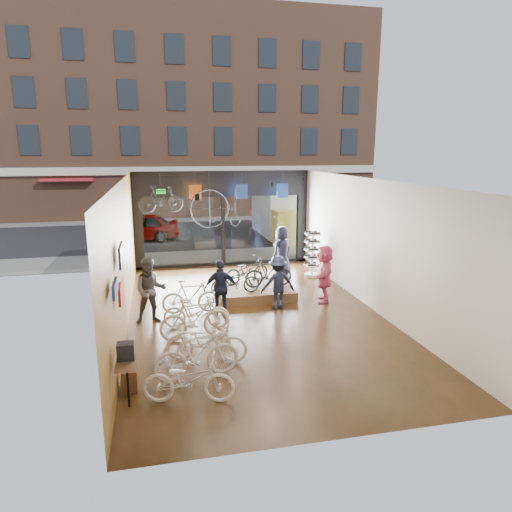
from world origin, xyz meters
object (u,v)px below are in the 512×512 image
object	(u,v)px
penny_farthing	(218,210)
floor_bike_5	(191,297)
display_bike_mid	(268,273)
hung_bike	(161,199)
display_bike_right	(247,270)
customer_4	(282,251)
box_truck	(284,215)
customer_3	(278,283)
display_platform	(254,292)
floor_bike_4	(196,311)
customer_2	(221,288)
customer_5	(324,273)
floor_bike_0	(189,380)
floor_bike_3	(195,318)
floor_bike_1	(197,354)
sunglasses_rack	(312,254)
display_bike_left	(235,281)
customer_1	(150,291)
floor_bike_2	(206,341)
street_car	(138,227)

from	to	relation	value
penny_farthing	floor_bike_5	bearing A→B (deg)	-109.49
display_bike_mid	hung_bike	size ratio (longest dim) A/B	0.99
display_bike_right	hung_bike	size ratio (longest dim) A/B	1.03
customer_4	box_truck	bearing A→B (deg)	-140.21
box_truck	customer_3	size ratio (longest dim) A/B	4.04
display_platform	floor_bike_4	bearing A→B (deg)	-131.65
floor_bike_5	customer_2	size ratio (longest dim) A/B	1.02
customer_4	customer_5	distance (m)	3.27
floor_bike_5	customer_4	world-z (taller)	customer_4
box_truck	penny_farthing	xyz separation A→B (m)	(-4.44, -6.78, 1.23)
display_bike_right	customer_5	size ratio (longest dim) A/B	0.92
floor_bike_0	floor_bike_3	bearing A→B (deg)	4.25
customer_5	floor_bike_1	bearing A→B (deg)	-26.68
floor_bike_3	penny_farthing	xyz separation A→B (m)	(1.37, 5.60, 1.96)
floor_bike_3	sunglasses_rack	bearing A→B (deg)	-51.47
display_bike_left	hung_bike	world-z (taller)	hung_bike
penny_farthing	sunglasses_rack	bearing A→B (deg)	-11.75
display_bike_right	display_bike_left	bearing A→B (deg)	132.69
display_bike_left	customer_2	world-z (taller)	customer_2
customer_1	customer_3	distance (m)	3.66
floor_bike_1	display_bike_mid	bearing A→B (deg)	-37.14
floor_bike_5	hung_bike	bearing A→B (deg)	12.33
floor_bike_2	penny_farthing	distance (m)	7.31
floor_bike_0	display_bike_right	xyz separation A→B (m)	(2.39, 6.49, 0.28)
customer_3	floor_bike_4	bearing A→B (deg)	17.50
display_platform	penny_farthing	world-z (taller)	penny_farthing
street_car	display_bike_mid	size ratio (longest dim) A/B	2.67
street_car	display_bike_left	bearing A→B (deg)	16.37
floor_bike_0	penny_farthing	size ratio (longest dim) A/B	0.97
floor_bike_4	customer_5	world-z (taller)	customer_5
display_platform	display_bike_left	world-z (taller)	display_bike_left
floor_bike_0	floor_bike_3	distance (m)	2.97
display_platform	box_truck	bearing A→B (deg)	68.68
street_car	customer_4	distance (m)	9.77
floor_bike_5	display_bike_left	world-z (taller)	display_bike_left
display_bike_left	customer_5	size ratio (longest dim) A/B	0.88
display_platform	penny_farthing	xyz separation A→B (m)	(-0.77, 2.61, 2.35)
penny_farthing	display_bike_right	bearing A→B (deg)	-72.45
customer_3	floor_bike_3	bearing A→B (deg)	28.85
street_car	floor_bike_2	world-z (taller)	street_car
street_car	floor_bike_3	size ratio (longest dim) A/B	2.35
floor_bike_2	customer_3	xyz separation A→B (m)	(2.44, 3.00, 0.32)
penny_farthing	customer_5	bearing A→B (deg)	-51.74
floor_bike_0	customer_4	xyz separation A→B (m)	(4.09, 8.25, 0.48)
floor_bike_5	hung_bike	size ratio (longest dim) A/B	1.04
box_truck	floor_bike_5	distance (m)	12.02
floor_bike_4	display_bike_left	size ratio (longest dim) A/B	1.11
street_car	display_bike_right	xyz separation A→B (m)	(3.80, -9.83, 0.02)
box_truck	customer_5	distance (m)	10.45
customer_3	floor_bike_5	bearing A→B (deg)	-8.25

